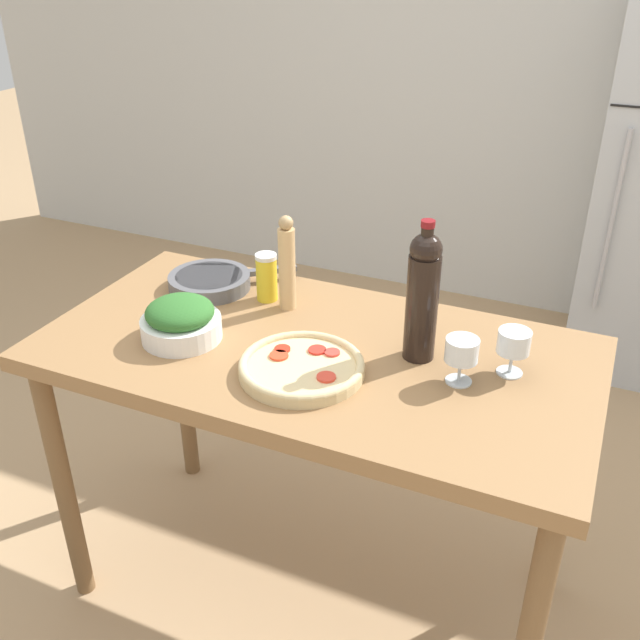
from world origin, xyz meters
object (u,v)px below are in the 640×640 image
(wine_glass_near, at_px, (462,352))
(wine_glass_far, at_px, (514,344))
(pepper_mill, at_px, (287,264))
(homemade_pizza, at_px, (302,367))
(salad_bowl, at_px, (181,321))
(wine_bottle, at_px, (423,294))
(salt_canister, at_px, (267,277))
(cast_iron_skillet, at_px, (210,281))

(wine_glass_near, bearing_deg, wine_glass_far, 39.95)
(wine_glass_near, xyz_separation_m, pepper_mill, (-0.54, 0.18, 0.05))
(homemade_pizza, bearing_deg, pepper_mill, 121.70)
(pepper_mill, relative_size, homemade_pizza, 0.90)
(salad_bowl, xyz_separation_m, homemade_pizza, (0.36, -0.03, -0.03))
(wine_glass_near, xyz_separation_m, homemade_pizza, (-0.36, -0.12, -0.06))
(homemade_pizza, bearing_deg, wine_glass_far, 23.94)
(wine_bottle, xyz_separation_m, salt_canister, (-0.50, 0.13, -0.10))
(pepper_mill, xyz_separation_m, salad_bowl, (-0.18, -0.27, -0.08))
(homemade_pizza, bearing_deg, cast_iron_skillet, 145.08)
(wine_glass_near, distance_m, cast_iron_skillet, 0.84)
(cast_iron_skillet, bearing_deg, pepper_mill, -3.83)
(pepper_mill, distance_m, salad_bowl, 0.33)
(wine_glass_far, relative_size, pepper_mill, 0.42)
(wine_glass_near, bearing_deg, wine_bottle, 149.38)
(wine_bottle, bearing_deg, wine_glass_far, 3.66)
(wine_glass_far, bearing_deg, wine_glass_near, -140.05)
(wine_glass_near, relative_size, salt_canister, 0.83)
(wine_glass_near, distance_m, wine_glass_far, 0.14)
(wine_glass_far, bearing_deg, pepper_mill, 171.93)
(pepper_mill, distance_m, cast_iron_skillet, 0.29)
(wine_glass_near, height_order, homemade_pizza, wine_glass_near)
(wine_glass_far, height_order, cast_iron_skillet, wine_glass_far)
(wine_bottle, xyz_separation_m, salad_bowl, (-0.60, -0.17, -0.12))
(wine_glass_near, bearing_deg, salad_bowl, -172.72)
(pepper_mill, height_order, salad_bowl, pepper_mill)
(salt_canister, xyz_separation_m, cast_iron_skillet, (-0.19, -0.00, -0.05))
(wine_bottle, relative_size, pepper_mill, 1.32)
(wine_bottle, height_order, pepper_mill, wine_bottle)
(pepper_mill, height_order, salt_canister, pepper_mill)
(pepper_mill, bearing_deg, wine_glass_far, -8.07)
(wine_glass_near, height_order, salt_canister, salt_canister)
(wine_glass_far, xyz_separation_m, cast_iron_skillet, (-0.92, 0.11, -0.06))
(wine_glass_near, bearing_deg, homemade_pizza, -161.76)
(homemade_pizza, xyz_separation_m, cast_iron_skillet, (-0.45, 0.32, 0.00))
(wine_glass_far, distance_m, salt_canister, 0.73)
(wine_bottle, distance_m, pepper_mill, 0.43)
(pepper_mill, bearing_deg, wine_glass_near, -18.27)
(homemade_pizza, bearing_deg, wine_bottle, 39.02)
(wine_bottle, relative_size, salad_bowl, 1.72)
(salad_bowl, height_order, cast_iron_skillet, salad_bowl)
(wine_bottle, bearing_deg, pepper_mill, 165.78)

